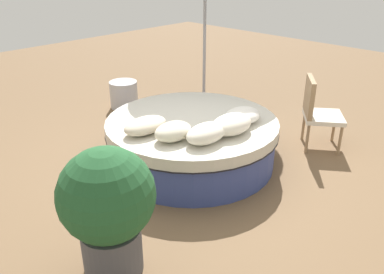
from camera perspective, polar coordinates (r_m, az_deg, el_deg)
name	(u,v)px	position (r m, az deg, el deg)	size (l,w,h in m)	color
ground_plane	(192,162)	(5.15, 0.00, -3.55)	(16.00, 16.00, 0.00)	brown
round_bed	(192,141)	(5.01, 0.00, -0.53)	(2.15, 2.15, 0.59)	#38478C
throw_pillow_0	(145,125)	(4.54, -6.75, 1.67)	(0.55, 0.34, 0.18)	beige
throw_pillow_1	(173,131)	(4.34, -2.73, 0.82)	(0.46, 0.33, 0.20)	beige
throw_pillow_2	(207,133)	(4.29, 2.12, 0.57)	(0.54, 0.33, 0.20)	silver
throw_pillow_3	(232,124)	(4.52, 5.71, 1.84)	(0.55, 0.37, 0.22)	silver
throw_pillow_4	(243,115)	(4.84, 7.31, 3.10)	(0.48, 0.38, 0.17)	white
patio_chair	(317,109)	(5.58, 17.53, 3.88)	(0.72, 0.71, 0.98)	#997A56
planter	(108,205)	(3.25, -12.04, -9.59)	(0.78, 0.78, 1.14)	#4C4C51
side_table	(124,94)	(6.99, -9.78, 6.06)	(0.48, 0.48, 0.46)	#B7B7BC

